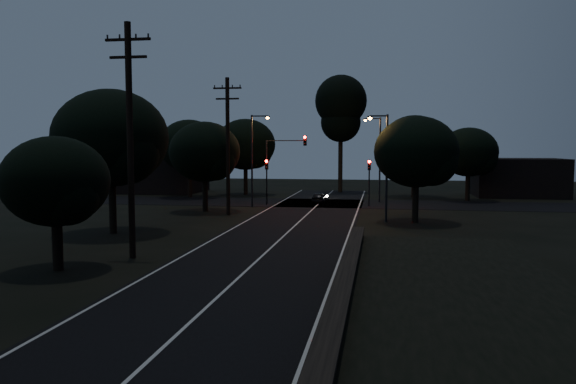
% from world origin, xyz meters
% --- Properties ---
extents(road_surface, '(60.00, 70.00, 0.03)m').
position_xyz_m(road_surface, '(0.00, 31.12, 0.01)').
color(road_surface, black).
rests_on(road_surface, ground).
extents(retaining_wall, '(6.93, 26.00, 1.60)m').
position_xyz_m(retaining_wall, '(7.74, 3.00, 0.62)').
color(retaining_wall, black).
rests_on(retaining_wall, ground).
extents(utility_pole_mid, '(2.20, 0.30, 11.00)m').
position_xyz_m(utility_pole_mid, '(-6.00, 15.00, 5.74)').
color(utility_pole_mid, black).
rests_on(utility_pole_mid, ground).
extents(utility_pole_far, '(2.20, 0.30, 10.50)m').
position_xyz_m(utility_pole_far, '(-6.00, 32.00, 5.48)').
color(utility_pole_far, black).
rests_on(utility_pole_far, ground).
extents(tree_left_b, '(4.51, 4.51, 5.73)m').
position_xyz_m(tree_left_b, '(-7.84, 11.91, 3.71)').
color(tree_left_b, black).
rests_on(tree_left_b, ground).
extents(tree_left_c, '(6.91, 6.91, 8.73)m').
position_xyz_m(tree_left_c, '(-10.26, 21.86, 5.64)').
color(tree_left_c, black).
rests_on(tree_left_c, ground).
extents(tree_left_d, '(5.75, 5.75, 7.29)m').
position_xyz_m(tree_left_d, '(-8.30, 33.88, 4.72)').
color(tree_left_d, black).
rests_on(tree_left_d, ground).
extents(tree_far_nw, '(6.54, 6.54, 8.28)m').
position_xyz_m(tree_far_nw, '(-8.77, 49.87, 5.36)').
color(tree_far_nw, black).
rests_on(tree_far_nw, ground).
extents(tree_far_w, '(6.31, 6.31, 8.05)m').
position_xyz_m(tree_far_w, '(-13.78, 45.87, 5.23)').
color(tree_far_w, black).
rests_on(tree_far_w, ground).
extents(tree_far_ne, '(6.73, 6.73, 8.51)m').
position_xyz_m(tree_far_ne, '(9.24, 49.86, 5.51)').
color(tree_far_ne, black).
rests_on(tree_far_ne, ground).
extents(tree_far_e, '(5.61, 5.61, 7.12)m').
position_xyz_m(tree_far_e, '(14.20, 46.89, 4.61)').
color(tree_far_e, black).
rests_on(tree_far_e, ground).
extents(tree_right_a, '(5.81, 5.81, 7.38)m').
position_xyz_m(tree_right_a, '(8.21, 29.88, 4.79)').
color(tree_right_a, black).
rests_on(tree_right_a, ground).
extents(tall_pine, '(5.90, 5.90, 13.42)m').
position_xyz_m(tall_pine, '(1.00, 55.00, 9.67)').
color(tall_pine, black).
rests_on(tall_pine, ground).
extents(building_left, '(10.00, 8.00, 4.40)m').
position_xyz_m(building_left, '(-20.00, 52.00, 2.20)').
color(building_left, black).
rests_on(building_left, ground).
extents(building_right, '(9.00, 7.00, 4.00)m').
position_xyz_m(building_right, '(20.00, 53.00, 2.00)').
color(building_right, black).
rests_on(building_right, ground).
extents(signal_left, '(0.28, 0.35, 4.10)m').
position_xyz_m(signal_left, '(-4.60, 39.99, 2.84)').
color(signal_left, black).
rests_on(signal_left, ground).
extents(signal_right, '(0.28, 0.35, 4.10)m').
position_xyz_m(signal_right, '(4.60, 39.99, 2.84)').
color(signal_right, black).
rests_on(signal_right, ground).
extents(signal_mast, '(3.70, 0.35, 6.25)m').
position_xyz_m(signal_mast, '(-2.91, 39.99, 4.34)').
color(signal_mast, black).
rests_on(signal_mast, ground).
extents(streetlight_a, '(1.66, 0.26, 8.00)m').
position_xyz_m(streetlight_a, '(-5.31, 38.00, 4.64)').
color(streetlight_a, black).
rests_on(streetlight_a, ground).
extents(streetlight_b, '(1.66, 0.26, 8.00)m').
position_xyz_m(streetlight_b, '(5.31, 44.00, 4.64)').
color(streetlight_b, black).
rests_on(streetlight_b, ground).
extents(streetlight_c, '(1.46, 0.26, 7.50)m').
position_xyz_m(streetlight_c, '(5.83, 30.00, 4.35)').
color(streetlight_c, black).
rests_on(streetlight_c, ground).
extents(car, '(1.25, 3.04, 1.03)m').
position_xyz_m(car, '(-0.08, 42.28, 0.52)').
color(car, black).
rests_on(car, ground).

